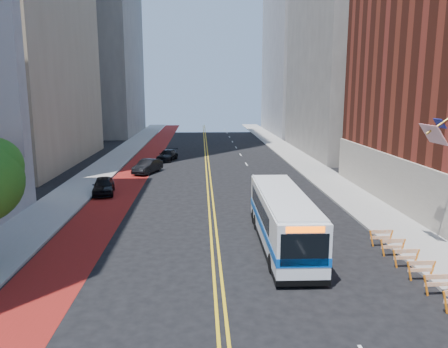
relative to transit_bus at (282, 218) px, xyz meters
name	(u,v)px	position (x,y,z in m)	size (l,w,h in m)	color
ground	(223,335)	(-3.91, -9.37, -1.65)	(160.00, 160.00, 0.00)	black
sidewalk_left	(92,178)	(-15.91, 20.63, -1.58)	(4.00, 140.00, 0.15)	gray
sidewalk_right	(322,175)	(8.09, 20.63, -1.58)	(4.00, 140.00, 0.15)	gray
bus_lane_paint	(130,178)	(-12.01, 20.63, -1.65)	(3.60, 140.00, 0.01)	maroon
center_line_inner	(207,177)	(-4.09, 20.63, -1.65)	(0.14, 140.00, 0.01)	gold
center_line_outer	(210,177)	(-3.73, 20.63, -1.65)	(0.14, 140.00, 0.01)	gold
lane_dashes	(246,164)	(0.89, 28.63, -1.65)	(0.14, 98.20, 0.01)	silver
midrise_right_near	(371,9)	(19.09, 38.63, 18.35)	(18.00, 26.00, 40.00)	slate
construction_barriers	(429,274)	(5.69, -5.94, -0.98)	(1.42, 10.91, 1.00)	orange
transit_bus	(282,218)	(0.00, 0.00, 0.00)	(2.70, 11.56, 3.17)	silver
car_a	(103,186)	(-13.21, 13.62, -0.91)	(1.77, 4.39, 1.49)	black
car_b	(148,166)	(-10.53, 23.29, -0.90)	(1.60, 4.59, 1.51)	black
car_c	(167,155)	(-9.01, 32.04, -0.97)	(1.91, 4.69, 1.36)	black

